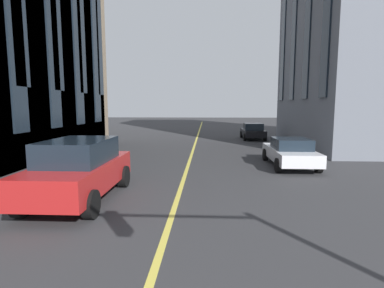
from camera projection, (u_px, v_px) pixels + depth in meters
name	position (u px, v px, depth m)	size (l,w,h in m)	color
lane_centre_line	(189.00, 162.00, 15.72)	(80.00, 0.16, 0.01)	#D8C64C
car_white_trailing	(290.00, 152.00, 14.49)	(4.40, 1.95, 1.37)	silver
car_black_near	(253.00, 131.00, 26.33)	(3.90, 1.89, 1.40)	black
car_red_parked_a	(79.00, 169.00, 9.30)	(4.70, 2.14, 1.88)	#B21E1E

